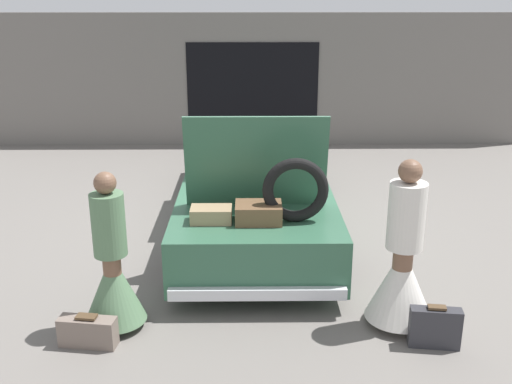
{
  "coord_description": "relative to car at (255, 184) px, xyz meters",
  "views": [
    {
      "loc": [
        -0.08,
        -8.15,
        3.22
      ],
      "look_at": [
        0.0,
        -1.45,
        0.96
      ],
      "focal_mm": 42.0,
      "sensor_mm": 36.0,
      "label": 1
    }
  ],
  "objects": [
    {
      "name": "ground_plane",
      "position": [
        -0.0,
        -0.0,
        -0.59
      ],
      "size": [
        40.0,
        40.0,
        0.0
      ],
      "primitive_type": "plane",
      "color": "slate"
    },
    {
      "name": "person_left",
      "position": [
        -1.43,
        -2.83,
        -0.01
      ],
      "size": [
        0.62,
        0.62,
        1.63
      ],
      "rotation": [
        0.0,
        0.0,
        -1.76
      ],
      "color": "brown",
      "rests_on": "ground_plane"
    },
    {
      "name": "suitcase_beside_left_person",
      "position": [
        -1.62,
        -3.17,
        -0.44
      ],
      "size": [
        0.57,
        0.25,
        0.32
      ],
      "color": "#75665B",
      "rests_on": "ground_plane"
    },
    {
      "name": "car",
      "position": [
        0.0,
        0.0,
        0.0
      ],
      "size": [
        1.97,
        5.38,
        1.91
      ],
      "color": "#336047",
      "rests_on": "ground_plane"
    },
    {
      "name": "suitcase_beside_right_person",
      "position": [
        1.67,
        -3.23,
        -0.39
      ],
      "size": [
        0.49,
        0.2,
        0.43
      ],
      "color": "#2D2D33",
      "rests_on": "ground_plane"
    },
    {
      "name": "person_right",
      "position": [
        1.43,
        -2.82,
        0.03
      ],
      "size": [
        0.68,
        0.68,
        1.74
      ],
      "rotation": [
        0.0,
        0.0,
        1.45
      ],
      "color": "brown",
      "rests_on": "ground_plane"
    },
    {
      "name": "garage_wall_back",
      "position": [
        -0.0,
        4.75,
        0.8
      ],
      "size": [
        12.0,
        0.14,
        2.8
      ],
      "color": "slate",
      "rests_on": "ground_plane"
    }
  ]
}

